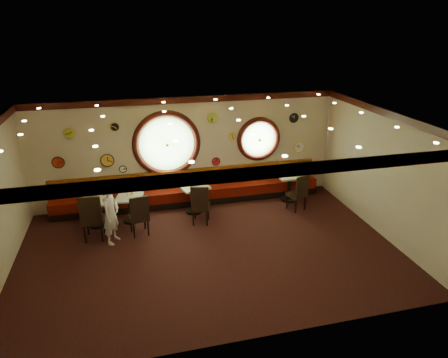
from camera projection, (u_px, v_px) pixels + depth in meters
floor at (209, 250)px, 9.69m from camera, size 9.00×6.00×0.00m
ceiling at (207, 121)px, 8.48m from camera, size 9.00×6.00×0.02m
wall_back at (188, 150)px, 11.78m from camera, size 9.00×0.02×3.20m
wall_front at (247, 263)px, 6.39m from camera, size 9.00×0.02×3.20m
wall_right at (382, 173)px, 10.09m from camera, size 0.02×6.00×3.20m
molding_back at (186, 100)px, 11.17m from camera, size 9.00×0.10×0.18m
molding_front at (248, 174)px, 5.87m from camera, size 9.00×0.10×0.18m
molding_right at (390, 114)px, 9.51m from camera, size 0.10×6.00×0.18m
banquette_base at (191, 200)px, 12.10m from camera, size 8.00×0.55×0.20m
banquette_seat at (190, 193)px, 12.00m from camera, size 8.00×0.55×0.30m
banquette_back at (189, 178)px, 12.05m from camera, size 8.00×0.10×0.55m
porthole_left_glass at (167, 144)px, 11.55m from camera, size 1.66×0.02×1.66m
porthole_left_frame at (167, 144)px, 11.54m from camera, size 1.98×0.18×1.98m
porthole_left_ring at (167, 144)px, 11.51m from camera, size 1.61×0.03×1.61m
porthole_right_glass at (259, 139)px, 12.20m from camera, size 1.10×0.02×1.10m
porthole_right_frame at (259, 139)px, 12.18m from camera, size 1.38×0.18×1.38m
porthole_right_ring at (259, 139)px, 12.16m from camera, size 1.09×0.03×1.09m
wall_clock_0 at (216, 161)px, 12.09m from camera, size 0.24×0.03×0.24m
wall_clock_1 at (115, 127)px, 10.98m from camera, size 0.24×0.03×0.24m
wall_clock_2 at (69, 133)px, 10.75m from camera, size 0.26×0.03×0.26m
wall_clock_3 at (107, 160)px, 11.27m from camera, size 0.36×0.03×0.36m
wall_clock_4 at (58, 162)px, 10.96m from camera, size 0.32×0.03×0.32m
wall_clock_5 at (212, 118)px, 11.56m from camera, size 0.30×0.03×0.30m
wall_clock_6 at (294, 118)px, 12.18m from camera, size 0.28×0.03×0.28m
wall_clock_7 at (232, 136)px, 11.92m from camera, size 0.22×0.03×0.22m
wall_clock_8 at (123, 169)px, 11.47m from camera, size 0.20×0.03×0.20m
wall_clock_9 at (299, 147)px, 12.60m from camera, size 0.34×0.03×0.34m
table_a at (96, 210)px, 10.65m from camera, size 0.73×0.73×0.76m
table_b at (130, 206)px, 10.89m from camera, size 0.82×0.82×0.75m
table_c at (194, 195)px, 11.41m from camera, size 0.94×0.94×0.84m
table_d at (289, 184)px, 12.17m from camera, size 0.78×0.78×0.84m
chair_a at (92, 215)px, 9.85m from camera, size 0.57×0.57×0.77m
chair_b at (139, 213)px, 10.11m from camera, size 0.55×0.55×0.70m
chair_c at (200, 202)px, 10.67m from camera, size 0.60×0.60×0.71m
chair_d at (299, 190)px, 11.46m from camera, size 0.61×0.61×0.69m
condiment_a_salt at (92, 197)px, 10.60m from camera, size 0.03×0.03×0.10m
condiment_b_salt at (127, 194)px, 10.83m from camera, size 0.04×0.04×0.10m
condiment_c_salt at (188, 183)px, 11.29m from camera, size 0.04×0.04×0.11m
condiment_d_salt at (285, 173)px, 12.08m from camera, size 0.03×0.03×0.09m
condiment_a_pepper at (94, 198)px, 10.54m from camera, size 0.04×0.04×0.10m
condiment_b_pepper at (131, 195)px, 10.80m from camera, size 0.03×0.03×0.09m
condiment_c_pepper at (194, 184)px, 11.28m from camera, size 0.04×0.04×0.11m
condiment_d_pepper at (290, 173)px, 12.06m from camera, size 0.04×0.04×0.10m
condiment_a_bottle at (96, 196)px, 10.57m from camera, size 0.06×0.06×0.18m
condiment_b_bottle at (132, 192)px, 10.87m from camera, size 0.06×0.06×0.18m
condiment_c_bottle at (198, 181)px, 11.39m from camera, size 0.05×0.05×0.15m
condiment_d_bottle at (291, 171)px, 12.11m from camera, size 0.05×0.05×0.17m
waiter at (111, 214)px, 9.77m from camera, size 0.59×0.67×1.54m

